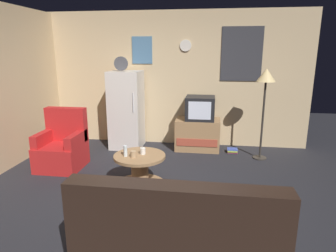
{
  "coord_description": "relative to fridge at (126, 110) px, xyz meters",
  "views": [
    {
      "loc": [
        0.7,
        -3.46,
        1.88
      ],
      "look_at": [
        0.07,
        0.9,
        0.75
      ],
      "focal_mm": 31.57,
      "sensor_mm": 36.0,
      "label": 1
    }
  ],
  "objects": [
    {
      "name": "mug_ceramic_tan",
      "position": [
        0.61,
        -1.83,
        -0.23
      ],
      "size": [
        0.08,
        0.08,
        0.09
      ],
      "primitive_type": "cylinder",
      "color": "tan",
      "rests_on": "coffee_table"
    },
    {
      "name": "standing_lamp",
      "position": [
        2.53,
        -0.31,
        0.6
      ],
      "size": [
        0.32,
        0.32,
        1.59
      ],
      "color": "#332D28",
      "rests_on": "ground_plane"
    },
    {
      "name": "coffee_table",
      "position": [
        0.67,
        -1.73,
        -0.52
      ],
      "size": [
        0.72,
        0.72,
        0.48
      ],
      "color": "#9E754C",
      "rests_on": "ground_plane"
    },
    {
      "name": "wine_glass",
      "position": [
        0.49,
        -1.8,
        -0.2
      ],
      "size": [
        0.05,
        0.05,
        0.15
      ],
      "primitive_type": "cylinder",
      "color": "silver",
      "rests_on": "coffee_table"
    },
    {
      "name": "armchair",
      "position": [
        -0.76,
        -1.18,
        -0.42
      ],
      "size": [
        0.68,
        0.68,
        0.96
      ],
      "color": "red",
      "rests_on": "ground_plane"
    },
    {
      "name": "fridge",
      "position": [
        0.0,
        0.0,
        0.0
      ],
      "size": [
        0.6,
        0.62,
        1.77
      ],
      "color": "silver",
      "rests_on": "ground_plane"
    },
    {
      "name": "couch",
      "position": [
        1.39,
        -3.28,
        -0.44
      ],
      "size": [
        1.7,
        0.8,
        0.92
      ],
      "color": "black",
      "rests_on": "ground_plane"
    },
    {
      "name": "ground_plane",
      "position": [
        0.91,
        -2.03,
        -0.75
      ],
      "size": [
        12.0,
        12.0,
        0.0
      ],
      "primitive_type": "plane",
      "color": "#232328"
    },
    {
      "name": "book_stack",
      "position": [
        2.06,
        -0.07,
        -0.71
      ],
      "size": [
        0.19,
        0.17,
        0.08
      ],
      "color": "#AF3E76",
      "rests_on": "ground_plane"
    },
    {
      "name": "crt_tv",
      "position": [
        1.43,
        0.04,
        0.06
      ],
      "size": [
        0.54,
        0.51,
        0.44
      ],
      "color": "black",
      "rests_on": "tv_stand"
    },
    {
      "name": "wall_with_art",
      "position": [
        0.92,
        0.42,
        0.56
      ],
      "size": [
        5.2,
        0.12,
        2.62
      ],
      "color": "#D1B284",
      "rests_on": "ground_plane"
    },
    {
      "name": "tv_stand",
      "position": [
        1.39,
        0.05,
        -0.46
      ],
      "size": [
        0.84,
        0.53,
        0.6
      ],
      "color": "#9E754C",
      "rests_on": "ground_plane"
    },
    {
      "name": "mug_ceramic_white",
      "position": [
        0.71,
        -1.68,
        -0.23
      ],
      "size": [
        0.08,
        0.08,
        0.09
      ],
      "primitive_type": "cylinder",
      "color": "silver",
      "rests_on": "coffee_table"
    }
  ]
}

